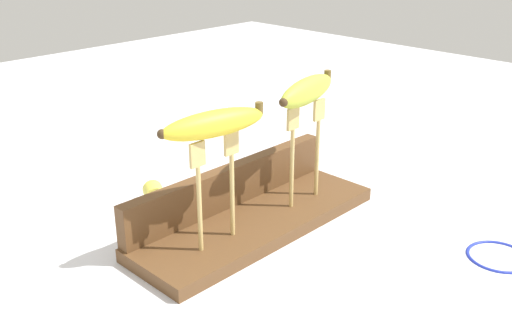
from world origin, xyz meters
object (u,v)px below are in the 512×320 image
object	(u,v)px
fork_stand_right	(305,144)
banana_raised_left	(214,124)
banana_chunk_far	(154,193)
banana_raised_right	(307,91)
wire_coil	(499,255)
fork_stand_left	(216,180)

from	to	relation	value
fork_stand_right	banana_raised_left	xyz separation A→B (m)	(-0.20, 0.00, 0.08)
banana_raised_left	banana_chunk_far	size ratio (longest dim) A/B	3.28
banana_raised_right	banana_chunk_far	size ratio (longest dim) A/B	3.22
banana_raised_left	wire_coil	bearing A→B (deg)	-46.60
banana_raised_left	banana_raised_right	xyz separation A→B (m)	(0.20, -0.00, 0.01)
banana_raised_left	banana_raised_right	bearing A→B (deg)	-0.01
banana_raised_left	banana_raised_right	size ratio (longest dim) A/B	1.02
wire_coil	banana_raised_left	bearing A→B (deg)	133.40
banana_raised_left	wire_coil	distance (m)	0.48
fork_stand_right	banana_chunk_far	distance (m)	0.29
banana_chunk_far	banana_raised_left	bearing A→B (deg)	-100.84
fork_stand_left	fork_stand_right	size ratio (longest dim) A/B	0.97
banana_raised_right	banana_chunk_far	world-z (taller)	banana_raised_right
fork_stand_right	wire_coil	size ratio (longest dim) A/B	1.84
fork_stand_right	banana_raised_left	distance (m)	0.22
fork_stand_right	wire_coil	xyz separation A→B (m)	(0.09, -0.31, -0.12)
fork_stand_right	banana_raised_right	bearing A→B (deg)	-167.64
fork_stand_right	banana_chunk_far	bearing A→B (deg)	126.59
fork_stand_right	banana_raised_left	world-z (taller)	banana_raised_left
banana_raised_left	banana_chunk_far	bearing A→B (deg)	79.16
fork_stand_right	wire_coil	distance (m)	0.35
fork_stand_left	banana_raised_right	bearing A→B (deg)	-0.00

